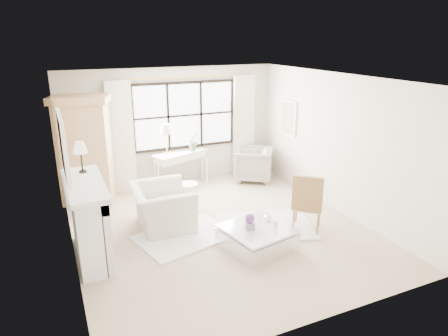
{
  "coord_description": "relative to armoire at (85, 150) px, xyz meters",
  "views": [
    {
      "loc": [
        -2.63,
        -6.0,
        3.37
      ],
      "look_at": [
        0.16,
        0.2,
        1.1
      ],
      "focal_mm": 32.0,
      "sensor_mm": 36.0,
      "label": 1
    }
  ],
  "objects": [
    {
      "name": "floor",
      "position": [
        2.0,
        -2.34,
        -1.14
      ],
      "size": [
        5.5,
        5.5,
        0.0
      ],
      "primitive_type": "plane",
      "color": "#C2AB90",
      "rests_on": "ground"
    },
    {
      "name": "ceiling",
      "position": [
        2.0,
        -2.34,
        1.56
      ],
      "size": [
        5.5,
        5.5,
        0.0
      ],
      "primitive_type": "plane",
      "rotation": [
        3.14,
        0.0,
        0.0
      ],
      "color": "white",
      "rests_on": "ground"
    },
    {
      "name": "wall_back",
      "position": [
        2.0,
        0.41,
        0.21
      ],
      "size": [
        5.0,
        0.0,
        5.0
      ],
      "primitive_type": "plane",
      "rotation": [
        1.57,
        0.0,
        0.0
      ],
      "color": "beige",
      "rests_on": "ground"
    },
    {
      "name": "wall_front",
      "position": [
        2.0,
        -5.09,
        0.21
      ],
      "size": [
        5.0,
        0.0,
        5.0
      ],
      "primitive_type": "plane",
      "rotation": [
        -1.57,
        0.0,
        0.0
      ],
      "color": "beige",
      "rests_on": "ground"
    },
    {
      "name": "wall_left",
      "position": [
        -0.5,
        -2.34,
        0.21
      ],
      "size": [
        0.0,
        5.5,
        5.5
      ],
      "primitive_type": "plane",
      "rotation": [
        1.57,
        0.0,
        1.57
      ],
      "color": "beige",
      "rests_on": "ground"
    },
    {
      "name": "wall_right",
      "position": [
        4.5,
        -2.34,
        0.21
      ],
      "size": [
        0.0,
        5.5,
        5.5
      ],
      "primitive_type": "plane",
      "rotation": [
        1.57,
        0.0,
        -1.57
      ],
      "color": "white",
      "rests_on": "ground"
    },
    {
      "name": "window_pane",
      "position": [
        2.3,
        0.39,
        0.46
      ],
      "size": [
        2.4,
        0.02,
        1.5
      ],
      "primitive_type": "cube",
      "color": "white",
      "rests_on": "wall_back"
    },
    {
      "name": "window_frame",
      "position": [
        2.3,
        0.38,
        0.46
      ],
      "size": [
        2.5,
        0.04,
        1.5
      ],
      "primitive_type": null,
      "color": "black",
      "rests_on": "wall_back"
    },
    {
      "name": "curtain_rod",
      "position": [
        2.3,
        0.33,
        1.33
      ],
      "size": [
        3.3,
        0.04,
        0.04
      ],
      "primitive_type": "cylinder",
      "rotation": [
        0.0,
        1.57,
        0.0
      ],
      "color": "#B2833D",
      "rests_on": "wall_back"
    },
    {
      "name": "curtain_left",
      "position": [
        0.8,
        0.31,
        0.1
      ],
      "size": [
        0.55,
        0.1,
        2.47
      ],
      "primitive_type": "cube",
      "color": "white",
      "rests_on": "ground"
    },
    {
      "name": "curtain_right",
      "position": [
        3.8,
        0.31,
        0.1
      ],
      "size": [
        0.55,
        0.1,
        2.47
      ],
      "primitive_type": "cube",
      "color": "silver",
      "rests_on": "ground"
    },
    {
      "name": "fireplace",
      "position": [
        -0.27,
        -2.34,
        -0.49
      ],
      "size": [
        0.58,
        1.66,
        1.26
      ],
      "color": "silver",
      "rests_on": "ground"
    },
    {
      "name": "mirror_frame",
      "position": [
        -0.47,
        -2.34,
        0.7
      ],
      "size": [
        0.05,
        1.15,
        0.95
      ],
      "primitive_type": "cube",
      "color": "white",
      "rests_on": "wall_left"
    },
    {
      "name": "mirror_glass",
      "position": [
        -0.44,
        -2.34,
        0.7
      ],
      "size": [
        0.02,
        1.0,
        0.8
      ],
      "primitive_type": "cube",
      "color": "silver",
      "rests_on": "wall_left"
    },
    {
      "name": "art_frame",
      "position": [
        4.47,
        -0.64,
        0.41
      ],
      "size": [
        0.04,
        0.62,
        0.82
      ],
      "primitive_type": "cube",
      "color": "white",
      "rests_on": "wall_right"
    },
    {
      "name": "art_canvas",
      "position": [
        4.45,
        -0.64,
        0.41
      ],
      "size": [
        0.01,
        0.52,
        0.72
      ],
      "primitive_type": "cube",
      "color": "#C5AF99",
      "rests_on": "wall_right"
    },
    {
      "name": "mantel_lamp",
      "position": [
        -0.21,
        -1.85,
        0.51
      ],
      "size": [
        0.22,
        0.22,
        0.51
      ],
      "color": "black",
      "rests_on": "fireplace"
    },
    {
      "name": "armoire",
      "position": [
        0.0,
        0.0,
        0.0
      ],
      "size": [
        1.28,
        1.02,
        2.24
      ],
      "rotation": [
        0.0,
        0.0,
        -0.33
      ],
      "color": "tan",
      "rests_on": "floor"
    },
    {
      "name": "console_table",
      "position": [
        2.1,
        0.17,
        -0.74
      ],
      "size": [
        1.38,
        0.86,
        0.8
      ],
      "rotation": [
        0.0,
        0.0,
        0.34
      ],
      "color": "white",
      "rests_on": "floor"
    },
    {
      "name": "console_lamp",
      "position": [
        1.78,
        0.17,
        0.22
      ],
      "size": [
        0.28,
        0.28,
        0.69
      ],
      "color": "#BF8D42",
      "rests_on": "console_table"
    },
    {
      "name": "orchid_plant",
      "position": [
        2.42,
        0.17,
        -0.1
      ],
      "size": [
        0.33,
        0.31,
        0.47
      ],
      "primitive_type": "imported",
      "rotation": [
        0.0,
        0.0,
        0.5
      ],
      "color": "#4E6745",
      "rests_on": "console_table"
    },
    {
      "name": "side_table",
      "position": [
        1.83,
        -1.13,
        -0.81
      ],
      "size": [
        0.4,
        0.4,
        0.51
      ],
      "color": "white",
      "rests_on": "floor"
    },
    {
      "name": "rug_left",
      "position": [
        1.33,
        -2.34,
        -1.13
      ],
      "size": [
        1.85,
        1.51,
        0.03
      ],
      "primitive_type": "cube",
      "rotation": [
        0.0,
        0.0,
        0.25
      ],
      "color": "white",
      "rests_on": "floor"
    },
    {
      "name": "rug_right",
      "position": [
        2.8,
        -2.57,
        -1.12
      ],
      "size": [
        2.02,
        1.74,
        0.03
      ],
      "primitive_type": "cube",
      "rotation": [
        0.0,
        0.0,
        -0.3
      ],
      "color": "silver",
      "rests_on": "floor"
    },
    {
      "name": "club_armchair",
      "position": [
        1.08,
        -1.78,
        -0.75
      ],
      "size": [
        1.1,
        1.24,
        0.77
      ],
      "primitive_type": "imported",
      "rotation": [
        0.0,
        0.0,
        1.52
      ],
      "color": "beige",
      "rests_on": "floor"
    },
    {
      "name": "wingback_chair",
      "position": [
        3.8,
        -0.26,
        -0.74
      ],
      "size": [
        1.19,
        1.18,
        0.79
      ],
      "primitive_type": "imported",
      "rotation": [
        0.0,
        0.0,
        -2.16
      ],
      "color": "#A19688",
      "rests_on": "floor"
    },
    {
      "name": "french_chair",
      "position": [
        3.41,
        -3.0,
        -0.83
      ],
      "size": [
        0.68,
        0.68,
        1.08
      ],
      "rotation": [
        0.0,
        0.0,
        2.43
      ],
      "color": "#9A7040",
      "rests_on": "floor"
    },
    {
      "name": "coffee_table",
      "position": [
        2.28,
        -3.21,
        -0.96
      ],
      "size": [
        1.18,
        1.18,
        0.38
      ],
      "rotation": [
        0.0,
        0.0,
        0.2
      ],
      "color": "silver",
      "rests_on": "floor"
    },
    {
      "name": "planter_box",
      "position": [
        2.15,
        -3.19,
        -0.71
      ],
      "size": [
        0.18,
        0.18,
        0.11
      ],
      "primitive_type": "cube",
      "rotation": [
        0.0,
        0.0,
        -0.3
      ],
      "color": "gray",
      "rests_on": "coffee_table"
    },
    {
      "name": "planter_flowers",
      "position": [
        2.15,
        -3.19,
        -0.58
      ],
      "size": [
        0.15,
        0.15,
        0.15
      ],
      "primitive_type": "sphere",
      "color": "#64317C",
      "rests_on": "planter_box"
    },
    {
      "name": "pillar_candle",
      "position": [
        2.56,
        -3.32,
        -0.7
      ],
      "size": [
        0.08,
        0.08,
        0.12
      ],
      "primitive_type": "cylinder",
      "color": "white",
      "rests_on": "coffee_table"
    },
    {
      "name": "coffee_vase",
      "position": [
        2.57,
        -3.06,
        -0.69
      ],
      "size": [
        0.16,
        0.16,
        0.14
      ],
      "primitive_type": "imported",
      "rotation": [
        0.0,
        0.0,
        0.19
      ],
      "color": "white",
      "rests_on": "coffee_table"
    }
  ]
}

